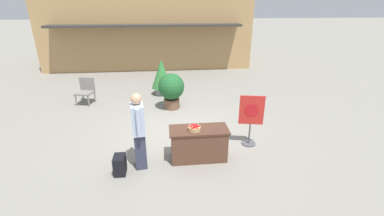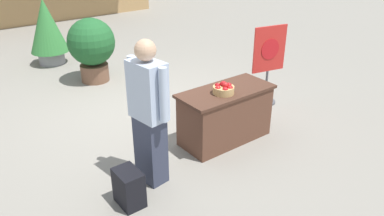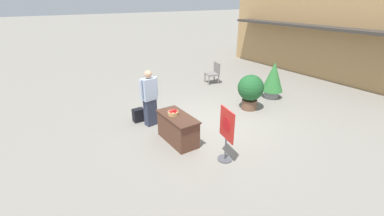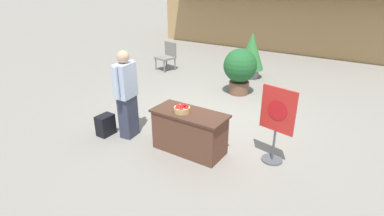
% 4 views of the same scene
% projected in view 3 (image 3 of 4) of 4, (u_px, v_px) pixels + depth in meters
% --- Properties ---
extents(ground_plane, '(120.00, 120.00, 0.00)m').
position_uv_depth(ground_plane, '(212.00, 123.00, 8.03)').
color(ground_plane, gray).
extents(storefront_building, '(11.18, 5.49, 3.88)m').
position_uv_depth(storefront_building, '(347.00, 33.00, 13.06)').
color(storefront_building, tan).
rests_on(storefront_building, ground_plane).
extents(display_table, '(1.35, 0.61, 0.76)m').
position_uv_depth(display_table, '(178.00, 129.00, 6.91)').
color(display_table, brown).
rests_on(display_table, ground_plane).
extents(apple_basket, '(0.28, 0.28, 0.16)m').
position_uv_depth(apple_basket, '(173.00, 113.00, 6.78)').
color(apple_basket, tan).
rests_on(apple_basket, display_table).
extents(person_visitor, '(0.31, 0.61, 1.73)m').
position_uv_depth(person_visitor, '(149.00, 98.00, 7.63)').
color(person_visitor, '#33384C').
rests_on(person_visitor, ground_plane).
extents(backpack, '(0.24, 0.34, 0.42)m').
position_uv_depth(backpack, '(138.00, 115.00, 8.11)').
color(backpack, black).
rests_on(backpack, ground_plane).
extents(poster_board, '(0.60, 0.36, 1.33)m').
position_uv_depth(poster_board, '(226.00, 133.00, 5.97)').
color(poster_board, '#4C4C51').
rests_on(poster_board, ground_plane).
extents(patio_chair, '(0.66, 0.66, 0.93)m').
position_uv_depth(patio_chair, '(214.00, 72.00, 11.66)').
color(patio_chair, gray).
rests_on(patio_chair, ground_plane).
extents(potted_plant_near_right, '(0.89, 0.89, 1.23)m').
position_uv_depth(potted_plant_near_right, '(251.00, 90.00, 8.82)').
color(potted_plant_near_right, brown).
rests_on(potted_plant_near_right, ground_plane).
extents(potted_plant_far_left, '(0.81, 0.81, 1.42)m').
position_uv_depth(potted_plant_far_left, '(273.00, 78.00, 9.83)').
color(potted_plant_far_left, gray).
rests_on(potted_plant_far_left, ground_plane).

